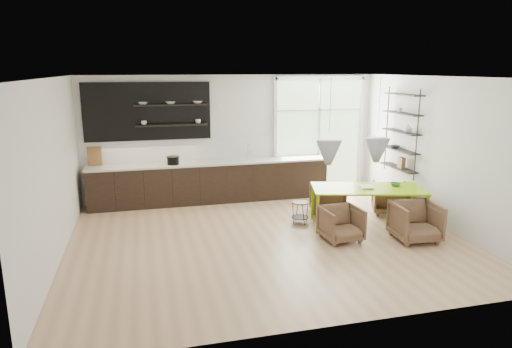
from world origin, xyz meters
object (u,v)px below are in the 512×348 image
Objects in this scene: armchair_back_left at (327,200)px; armchair_front_left at (341,224)px; armchair_front_right at (416,222)px; wire_stool at (300,209)px; armchair_back_right at (390,198)px; dining_table at (368,190)px.

armchair_front_left is at bearing 88.52° from armchair_back_left.
armchair_front_right is 1.76× the size of wire_stool.
armchair_front_left is at bearing 59.16° from armchair_back_right.
armchair_front_left is (-1.70, -1.24, -0.02)m from armchair_back_right.
armchair_back_right is (1.34, -0.25, 0.02)m from armchair_back_left.
armchair_back_left is at bearing 121.81° from armchair_front_right.
armchair_back_left is 0.89× the size of armchair_front_right.
dining_table is 3.38× the size of armchair_front_left.
dining_table is at bearing 32.29° from armchair_front_left.
armchair_front_left is 0.88× the size of armchair_front_right.
dining_table is at bearing 59.15° from armchair_back_right.
armchair_back_left is 1.53m from armchair_front_left.
dining_table reaches higher than wire_stool.
armchair_back_left is (-0.45, 0.90, -0.41)m from dining_table.
armchair_front_right is at bearing -47.39° from dining_table.
armchair_back_right is 2.11m from wire_stool.
armchair_back_right is 1.62m from armchair_front_right.
armchair_front_left is (-0.81, -0.59, -0.41)m from dining_table.
armchair_front_left is at bearing -69.57° from wire_stool.
armchair_front_right is (0.94, -1.82, 0.04)m from armchair_back_left.
armchair_back_right is 0.94× the size of armchair_front_right.
armchair_back_left reaches higher than wire_stool.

